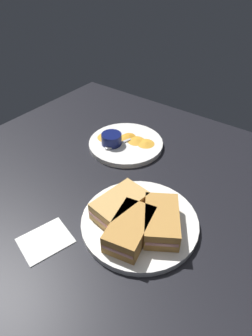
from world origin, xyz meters
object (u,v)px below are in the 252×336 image
sandwich_half_far (130,229)px  spoon_by_gravy_ramekin (113,146)px  ramekin_dark_sauce (163,226)px  spoon_by_dark_ramekin (141,221)px  plate_chips_companion (126,144)px  plate_sandwich_main (140,222)px  ramekin_light_gravy (112,139)px  sandwich_half_extra (161,221)px  sandwich_half_near (120,205)px

sandwich_half_far → spoon_by_gravy_ramekin: bearing=44.9°
sandwich_half_far → ramekin_dark_sauce: bearing=-45.1°
spoon_by_dark_ramekin → spoon_by_gravy_ramekin: same height
spoon_by_dark_ramekin → spoon_by_gravy_ramekin: (20.39, 24.88, 0.00)cm
plate_chips_companion → plate_sandwich_main: bearing=-137.7°
ramekin_dark_sauce → ramekin_light_gravy: ramekin_dark_sauce is taller
sandwich_half_far → ramekin_dark_sauce: (5.31, -5.34, -0.27)cm
spoon_by_gravy_ramekin → ramekin_dark_sauce: bearing=-123.1°
sandwich_half_far → ramekin_light_gravy: sandwich_half_far is taller
sandwich_half_extra → sandwich_half_far: bearing=145.0°
ramekin_dark_sauce → spoon_by_dark_ramekin: 5.79cm
plate_sandwich_main → sandwich_half_near: size_ratio=1.97×
spoon_by_gravy_ramekin → plate_sandwich_main: bearing=-129.6°
sandwich_half_near → ramekin_light_gravy: 29.97cm
sandwich_half_near → ramekin_dark_sauce: bearing=-84.9°
plate_chips_companion → ramekin_light_gravy: bearing=140.2°
sandwich_half_near → sandwich_half_extra: bearing=-80.0°
plate_sandwich_main → plate_chips_companion: same height
plate_sandwich_main → ramekin_light_gravy: size_ratio=4.30×
ramekin_dark_sauce → spoon_by_dark_ramekin: size_ratio=0.69×
plate_sandwich_main → spoon_by_dark_ramekin: 1.48cm
plate_sandwich_main → spoon_by_dark_ramekin: size_ratio=2.79×
plate_sandwich_main → sandwich_half_extra: 6.18cm
ramekin_light_gravy → plate_chips_companion: bearing=-39.8°
plate_sandwich_main → sandwich_half_near: bearing=100.0°
ramekin_light_gravy → sandwich_half_near: bearing=-137.3°
sandwich_half_extra → ramekin_dark_sauce: size_ratio=2.18×
ramekin_dark_sauce → ramekin_light_gravy: size_ratio=1.07×
sandwich_half_extra → spoon_by_dark_ramekin: size_ratio=1.51×
ramekin_dark_sauce → plate_chips_companion: bearing=49.5°
ramekin_light_gravy → spoon_by_gravy_ramekin: ramekin_light_gravy is taller
sandwich_half_extra → plate_sandwich_main: bearing=100.0°
sandwich_half_extra → spoon_by_gravy_ramekin: bearing=57.0°
plate_chips_companion → spoon_by_gravy_ramekin: bearing=161.5°
plate_sandwich_main → sandwich_half_near: (-0.92, 5.20, 3.20)cm
plate_sandwich_main → sandwich_half_far: (-5.20, -0.92, 3.20)cm
sandwich_half_extra → plate_chips_companion: size_ratio=0.62×
sandwich_half_extra → ramekin_dark_sauce: 1.35cm
ramekin_dark_sauce → spoon_by_dark_ramekin: bearing=96.0°
sandwich_half_far → sandwich_half_extra: bearing=-35.0°
spoon_by_gravy_ramekin → sandwich_half_far: bearing=-135.1°
ramekin_dark_sauce → ramekin_light_gravy: 38.08cm
spoon_by_gravy_ramekin → ramekin_light_gravy: bearing=50.1°
sandwich_half_extra → ramekin_light_gravy: sandwich_half_extra is taller
spoon_by_dark_ramekin → ramekin_light_gravy: bearing=50.6°
sandwich_half_far → plate_chips_companion: bearing=38.1°
sandwich_half_near → spoon_by_gravy_ramekin: bearing=42.2°
spoon_by_dark_ramekin → sandwich_half_extra: bearing=-72.6°
plate_sandwich_main → ramekin_dark_sauce: size_ratio=4.03×
sandwich_half_far → ramekin_dark_sauce: size_ratio=2.09×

